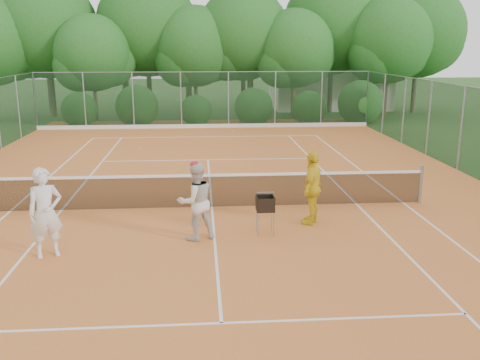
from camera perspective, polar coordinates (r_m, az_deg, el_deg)
The scene contains 14 objects.
ground at distance 14.91m, azimuth -3.02°, elevation -3.02°, with size 120.00×120.00×0.00m, color #244719.
clay_court at distance 14.90m, azimuth -3.02°, elevation -2.99°, with size 18.00×36.00×0.02m, color orange.
club_building at distance 39.46m, azimuth 9.44°, elevation 9.77°, with size 8.00×5.00×3.00m, color beige.
tennis_net at distance 14.76m, azimuth -3.05°, elevation -1.05°, with size 11.97×0.10×1.10m.
player_white at distance 11.97m, azimuth -20.04°, elevation -3.31°, with size 0.70×0.46×1.93m, color silver.
player_center_grp at distance 12.30m, azimuth -4.76°, elevation -2.25°, with size 1.09×0.99×1.85m.
player_yellow at distance 13.46m, azimuth 7.73°, elevation -0.82°, with size 1.09×0.45×1.86m, color yellow.
ball_hopper at distance 12.62m, azimuth 2.71°, elevation -2.61°, with size 0.41×0.41×0.94m.
stray_ball_a at distance 23.63m, azimuth -10.69°, elevation 3.32°, with size 0.07×0.07×0.07m, color yellow.
stray_ball_b at distance 28.13m, azimuth -0.69°, elevation 5.28°, with size 0.07×0.07×0.07m, color yellow.
stray_ball_c at distance 24.08m, azimuth 7.94°, elevation 3.63°, with size 0.07×0.07×0.07m, color yellow.
court_markings at distance 14.90m, azimuth -3.02°, elevation -2.94°, with size 11.03×23.83×0.01m.
fence_back at distance 29.38m, azimuth -3.78°, elevation 8.51°, with size 18.07×0.07×3.00m.
tropical_treeline at distance 34.51m, azimuth -1.52°, elevation 15.35°, with size 32.10×8.49×15.03m.
Camera 1 is at (-0.29, -14.24, 4.40)m, focal length 40.00 mm.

